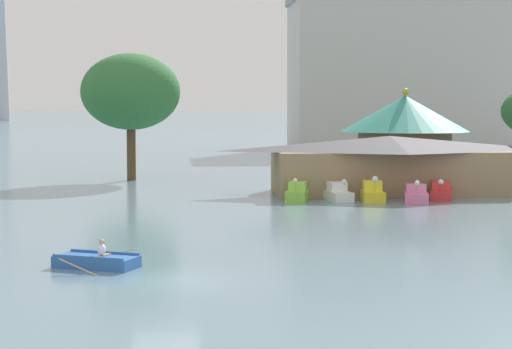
{
  "coord_description": "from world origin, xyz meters",
  "views": [
    {
      "loc": [
        0.42,
        -32.97,
        6.53
      ],
      "look_at": [
        4.59,
        13.43,
        2.9
      ],
      "focal_mm": 62.78,
      "sensor_mm": 36.0,
      "label": 1
    }
  ],
  "objects_px": {
    "boathouse": "(389,163)",
    "background_building_block": "(409,73)",
    "shoreline_tree_mid": "(131,92)",
    "green_roof_pavilion": "(405,130)",
    "pedal_boat_yellow": "(373,193)",
    "rowboat_with_rower": "(97,261)",
    "pedal_boat_pink": "(416,195)",
    "pedal_boat_white": "(338,193)",
    "pedal_boat_lime": "(297,193)",
    "pedal_boat_red": "(441,192)"
  },
  "relations": [
    {
      "from": "green_roof_pavilion",
      "to": "pedal_boat_yellow",
      "type": "bearing_deg",
      "value": -109.85
    },
    {
      "from": "pedal_boat_white",
      "to": "shoreline_tree_mid",
      "type": "distance_m",
      "value": 24.46
    },
    {
      "from": "rowboat_with_rower",
      "to": "pedal_boat_red",
      "type": "height_order",
      "value": "pedal_boat_red"
    },
    {
      "from": "rowboat_with_rower",
      "to": "shoreline_tree_mid",
      "type": "xyz_separation_m",
      "value": [
        -0.65,
        42.15,
        7.39
      ]
    },
    {
      "from": "pedal_boat_white",
      "to": "green_roof_pavilion",
      "type": "bearing_deg",
      "value": 145.82
    },
    {
      "from": "boathouse",
      "to": "background_building_block",
      "type": "distance_m",
      "value": 68.39
    },
    {
      "from": "pedal_boat_lime",
      "to": "shoreline_tree_mid",
      "type": "bearing_deg",
      "value": -132.03
    },
    {
      "from": "pedal_boat_yellow",
      "to": "pedal_boat_pink",
      "type": "bearing_deg",
      "value": 72.88
    },
    {
      "from": "pedal_boat_red",
      "to": "background_building_block",
      "type": "bearing_deg",
      "value": -176.1
    },
    {
      "from": "pedal_boat_pink",
      "to": "green_roof_pavilion",
      "type": "height_order",
      "value": "green_roof_pavilion"
    },
    {
      "from": "pedal_boat_yellow",
      "to": "green_roof_pavilion",
      "type": "bearing_deg",
      "value": 164.53
    },
    {
      "from": "rowboat_with_rower",
      "to": "pedal_boat_red",
      "type": "bearing_deg",
      "value": -106.98
    },
    {
      "from": "background_building_block",
      "to": "pedal_boat_lime",
      "type": "bearing_deg",
      "value": -110.49
    },
    {
      "from": "rowboat_with_rower",
      "to": "boathouse",
      "type": "bearing_deg",
      "value": -98.67
    },
    {
      "from": "green_roof_pavilion",
      "to": "background_building_block",
      "type": "relative_size",
      "value": 0.34
    },
    {
      "from": "shoreline_tree_mid",
      "to": "pedal_boat_yellow",
      "type": "bearing_deg",
      "value": -47.65
    },
    {
      "from": "rowboat_with_rower",
      "to": "green_roof_pavilion",
      "type": "bearing_deg",
      "value": -93.73
    },
    {
      "from": "pedal_boat_lime",
      "to": "pedal_boat_white",
      "type": "xyz_separation_m",
      "value": [
        2.83,
        0.02,
        -0.02
      ]
    },
    {
      "from": "pedal_boat_lime",
      "to": "pedal_boat_red",
      "type": "distance_m",
      "value": 10.01
    },
    {
      "from": "pedal_boat_pink",
      "to": "green_roof_pavilion",
      "type": "bearing_deg",
      "value": -179.54
    },
    {
      "from": "rowboat_with_rower",
      "to": "pedal_boat_pink",
      "type": "bearing_deg",
      "value": -106.1
    },
    {
      "from": "boathouse",
      "to": "shoreline_tree_mid",
      "type": "bearing_deg",
      "value": 145.67
    },
    {
      "from": "pedal_boat_white",
      "to": "pedal_boat_red",
      "type": "xyz_separation_m",
      "value": [
        7.18,
        -0.05,
        0.02
      ]
    },
    {
      "from": "pedal_boat_yellow",
      "to": "pedal_boat_red",
      "type": "height_order",
      "value": "pedal_boat_yellow"
    },
    {
      "from": "pedal_boat_white",
      "to": "pedal_boat_red",
      "type": "height_order",
      "value": "pedal_boat_white"
    },
    {
      "from": "pedal_boat_white",
      "to": "background_building_block",
      "type": "distance_m",
      "value": 74.4
    },
    {
      "from": "pedal_boat_red",
      "to": "green_roof_pavilion",
      "type": "bearing_deg",
      "value": -170.84
    },
    {
      "from": "pedal_boat_lime",
      "to": "background_building_block",
      "type": "distance_m",
      "value": 75.35
    },
    {
      "from": "boathouse",
      "to": "pedal_boat_yellow",
      "type": "bearing_deg",
      "value": -114.3
    },
    {
      "from": "pedal_boat_lime",
      "to": "boathouse",
      "type": "bearing_deg",
      "value": 135.97
    },
    {
      "from": "rowboat_with_rower",
      "to": "pedal_boat_pink",
      "type": "xyz_separation_m",
      "value": [
        19.22,
        22.27,
        0.24
      ]
    },
    {
      "from": "rowboat_with_rower",
      "to": "green_roof_pavilion",
      "type": "height_order",
      "value": "green_roof_pavilion"
    },
    {
      "from": "pedal_boat_white",
      "to": "shoreline_tree_mid",
      "type": "xyz_separation_m",
      "value": [
        -14.91,
        18.03,
        7.15
      ]
    },
    {
      "from": "background_building_block",
      "to": "boathouse",
      "type": "bearing_deg",
      "value": -105.9
    },
    {
      "from": "boathouse",
      "to": "green_roof_pavilion",
      "type": "height_order",
      "value": "green_roof_pavilion"
    },
    {
      "from": "pedal_boat_pink",
      "to": "shoreline_tree_mid",
      "type": "height_order",
      "value": "shoreline_tree_mid"
    },
    {
      "from": "pedal_boat_pink",
      "to": "shoreline_tree_mid",
      "type": "bearing_deg",
      "value": -121.99
    },
    {
      "from": "pedal_boat_red",
      "to": "shoreline_tree_mid",
      "type": "height_order",
      "value": "shoreline_tree_mid"
    },
    {
      "from": "pedal_boat_yellow",
      "to": "green_roof_pavilion",
      "type": "distance_m",
      "value": 23.09
    },
    {
      "from": "shoreline_tree_mid",
      "to": "pedal_boat_red",
      "type": "bearing_deg",
      "value": -39.29
    },
    {
      "from": "pedal_boat_white",
      "to": "pedal_boat_yellow",
      "type": "relative_size",
      "value": 1.24
    },
    {
      "from": "pedal_boat_pink",
      "to": "pedal_boat_red",
      "type": "relative_size",
      "value": 0.81
    },
    {
      "from": "pedal_boat_white",
      "to": "shoreline_tree_mid",
      "type": "bearing_deg",
      "value": -148.81
    },
    {
      "from": "pedal_boat_lime",
      "to": "green_roof_pavilion",
      "type": "height_order",
      "value": "green_roof_pavilion"
    },
    {
      "from": "pedal_boat_pink",
      "to": "pedal_boat_white",
      "type": "bearing_deg",
      "value": -97.48
    },
    {
      "from": "pedal_boat_yellow",
      "to": "pedal_boat_white",
      "type": "bearing_deg",
      "value": -104.89
    },
    {
      "from": "pedal_boat_lime",
      "to": "pedal_boat_white",
      "type": "distance_m",
      "value": 2.83
    },
    {
      "from": "pedal_boat_white",
      "to": "background_building_block",
      "type": "bearing_deg",
      "value": 153.18
    },
    {
      "from": "rowboat_with_rower",
      "to": "boathouse",
      "type": "distance_m",
      "value": 34.5
    },
    {
      "from": "green_roof_pavilion",
      "to": "background_building_block",
      "type": "height_order",
      "value": "background_building_block"
    }
  ]
}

